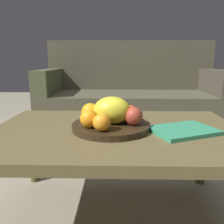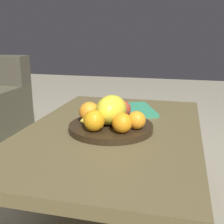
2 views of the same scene
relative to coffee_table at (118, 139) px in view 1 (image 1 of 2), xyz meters
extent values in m
plane|color=gray|center=(0.00, 0.00, -0.38)|extent=(8.00, 8.00, 0.00)
cube|color=brown|center=(0.00, 0.00, 0.02)|extent=(1.07, 0.69, 0.04)
cylinder|color=brown|center=(-0.49, 0.30, -0.19)|extent=(0.05, 0.05, 0.38)
cylinder|color=brown|center=(0.49, 0.30, -0.19)|extent=(0.05, 0.05, 0.38)
cube|color=#474533|center=(0.13, 1.25, -0.18)|extent=(1.70, 0.70, 0.40)
cube|color=#443F30|center=(0.13, 1.53, 0.27)|extent=(1.70, 0.14, 0.50)
cube|color=#42492D|center=(-0.65, 1.25, 0.13)|extent=(0.14, 0.70, 0.22)
cube|color=#433E31|center=(0.91, 1.25, 0.13)|extent=(0.14, 0.70, 0.22)
cylinder|color=black|center=(-0.03, 0.00, 0.06)|extent=(0.33, 0.33, 0.03)
ellipsoid|color=yellow|center=(-0.02, 0.00, 0.13)|extent=(0.17, 0.13, 0.11)
sphere|color=orange|center=(-0.06, -0.11, 0.10)|extent=(0.07, 0.07, 0.07)
sphere|color=orange|center=(-0.02, 0.09, 0.11)|extent=(0.08, 0.08, 0.08)
sphere|color=orange|center=(-0.12, 0.04, 0.11)|extent=(0.08, 0.08, 0.08)
sphere|color=orange|center=(-0.11, -0.06, 0.11)|extent=(0.07, 0.07, 0.07)
sphere|color=#A93B29|center=(0.07, -0.02, 0.11)|extent=(0.08, 0.08, 0.08)
sphere|color=#B54524|center=(0.06, 0.05, 0.10)|extent=(0.07, 0.07, 0.07)
ellipsoid|color=yellow|center=(-0.01, 0.04, 0.09)|extent=(0.15, 0.09, 0.03)
ellipsoid|color=gold|center=(-0.03, 0.05, 0.09)|extent=(0.10, 0.15, 0.03)
ellipsoid|color=yellow|center=(-0.02, 0.06, 0.09)|extent=(0.15, 0.10, 0.03)
ellipsoid|color=yellow|center=(-0.02, 0.03, 0.11)|extent=(0.15, 0.07, 0.03)
ellipsoid|color=gold|center=(-0.02, 0.06, 0.11)|extent=(0.13, 0.13, 0.03)
cube|color=#328E65|center=(0.27, -0.04, 0.05)|extent=(0.30, 0.26, 0.02)
camera|label=1|loc=(0.00, -0.92, 0.33)|focal=36.29mm
camera|label=2|loc=(-1.07, -0.26, 0.42)|focal=46.70mm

